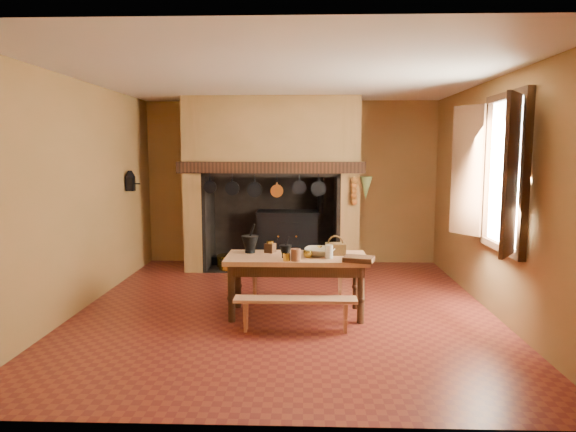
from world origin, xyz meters
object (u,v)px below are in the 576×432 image
object	(u,v)px
work_table	(296,265)
wicker_basket	(335,248)
iron_range	(288,237)
coffee_grinder	(270,247)
bench_front	(295,306)
mixing_bowl	(320,252)

from	to	relation	value
work_table	wicker_basket	bearing A→B (deg)	11.81
iron_range	coffee_grinder	world-z (taller)	iron_range
bench_front	iron_range	bearing A→B (deg)	93.24
bench_front	mixing_bowl	xyz separation A→B (m)	(0.28, 0.61, 0.48)
coffee_grinder	wicker_basket	world-z (taller)	wicker_basket
work_table	wicker_basket	xyz separation A→B (m)	(0.46, 0.10, 0.19)
coffee_grinder	mixing_bowl	xyz separation A→B (m)	(0.60, -0.16, -0.02)
bench_front	coffee_grinder	size ratio (longest dim) A/B	7.60
iron_range	bench_front	size ratio (longest dim) A/B	1.21
coffee_grinder	wicker_basket	bearing A→B (deg)	16.25
bench_front	coffee_grinder	bearing A→B (deg)	112.78
work_table	wicker_basket	size ratio (longest dim) A/B	6.82
work_table	coffee_grinder	world-z (taller)	coffee_grinder
mixing_bowl	wicker_basket	size ratio (longest dim) A/B	1.50
work_table	coffee_grinder	size ratio (longest dim) A/B	9.48
mixing_bowl	bench_front	bearing A→B (deg)	-114.40
coffee_grinder	mixing_bowl	size ratio (longest dim) A/B	0.48
work_table	mixing_bowl	bearing A→B (deg)	7.44
work_table	wicker_basket	world-z (taller)	wicker_basket
bench_front	wicker_basket	world-z (taller)	wicker_basket
coffee_grinder	work_table	bearing A→B (deg)	-7.73
work_table	bench_front	size ratio (longest dim) A/B	1.25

